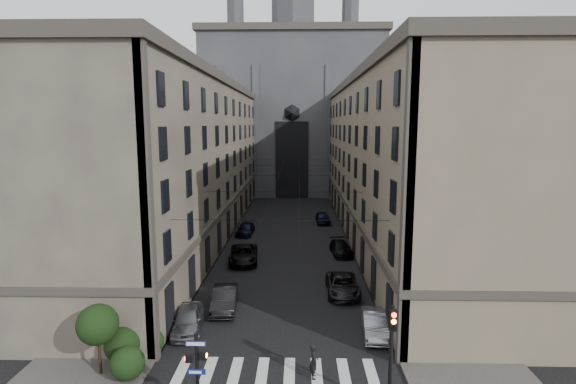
# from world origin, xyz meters

# --- Properties ---
(sidewalk_left) EXTENTS (7.00, 80.00, 0.15)m
(sidewalk_left) POSITION_xyz_m (-10.50, 36.00, 0.07)
(sidewalk_left) COLOR #383533
(sidewalk_left) RESTS_ON ground
(sidewalk_right) EXTENTS (7.00, 80.00, 0.15)m
(sidewalk_right) POSITION_xyz_m (10.50, 36.00, 0.07)
(sidewalk_right) COLOR #383533
(sidewalk_right) RESTS_ON ground
(zebra_crossing) EXTENTS (11.00, 3.20, 0.01)m
(zebra_crossing) POSITION_xyz_m (0.00, 5.00, 0.01)
(zebra_crossing) COLOR beige
(zebra_crossing) RESTS_ON ground
(building_left) EXTENTS (13.60, 60.60, 18.85)m
(building_left) POSITION_xyz_m (-13.44, 36.00, 9.34)
(building_left) COLOR #484037
(building_left) RESTS_ON ground
(building_right) EXTENTS (13.60, 60.60, 18.85)m
(building_right) POSITION_xyz_m (13.44, 36.00, 9.34)
(building_right) COLOR brown
(building_right) RESTS_ON ground
(gothic_tower) EXTENTS (35.00, 23.00, 58.00)m
(gothic_tower) POSITION_xyz_m (0.00, 74.96, 17.80)
(gothic_tower) COLOR #2D2D33
(gothic_tower) RESTS_ON ground
(pedestrian_signal_left) EXTENTS (1.02, 0.38, 4.00)m
(pedestrian_signal_left) POSITION_xyz_m (-3.51, 1.50, 2.32)
(pedestrian_signal_left) COLOR black
(pedestrian_signal_left) RESTS_ON ground
(traffic_light_right) EXTENTS (0.34, 0.50, 5.20)m
(traffic_light_right) POSITION_xyz_m (5.60, 1.92, 3.29)
(traffic_light_right) COLOR black
(traffic_light_right) RESTS_ON ground
(shrub_cluster) EXTENTS (3.90, 4.40, 3.90)m
(shrub_cluster) POSITION_xyz_m (-8.72, 5.01, 1.80)
(shrub_cluster) COLOR black
(shrub_cluster) RESTS_ON sidewalk_left
(tram_wires) EXTENTS (14.00, 60.00, 0.43)m
(tram_wires) POSITION_xyz_m (0.00, 35.63, 7.25)
(tram_wires) COLOR black
(tram_wires) RESTS_ON ground
(car_left_near) EXTENTS (2.41, 4.84, 1.59)m
(car_left_near) POSITION_xyz_m (-6.06, 9.92, 0.79)
(car_left_near) COLOR slate
(car_left_near) RESTS_ON ground
(car_left_midnear) EXTENTS (2.11, 5.09, 1.64)m
(car_left_midnear) POSITION_xyz_m (-4.20, 13.47, 0.82)
(car_left_midnear) COLOR black
(car_left_midnear) RESTS_ON ground
(car_left_midfar) EXTENTS (3.21, 6.09, 1.63)m
(car_left_midfar) POSITION_xyz_m (-4.20, 24.87, 0.82)
(car_left_midfar) COLOR black
(car_left_midfar) RESTS_ON ground
(car_left_far) EXTENTS (2.15, 4.78, 1.36)m
(car_left_far) POSITION_xyz_m (-5.34, 36.21, 0.68)
(car_left_far) COLOR black
(car_left_far) RESTS_ON ground
(car_right_near) EXTENTS (1.83, 4.49, 1.45)m
(car_right_near) POSITION_xyz_m (6.20, 9.68, 0.72)
(car_right_near) COLOR gray
(car_right_near) RESTS_ON ground
(car_right_midnear) EXTENTS (2.50, 5.41, 1.50)m
(car_right_midnear) POSITION_xyz_m (4.78, 16.70, 0.75)
(car_right_midnear) COLOR black
(car_right_midnear) RESTS_ON ground
(car_right_midfar) EXTENTS (2.39, 4.94, 1.39)m
(car_right_midfar) POSITION_xyz_m (5.68, 27.78, 0.69)
(car_right_midfar) COLOR black
(car_right_midfar) RESTS_ON ground
(car_right_far) EXTENTS (2.02, 4.59, 1.54)m
(car_right_far) POSITION_xyz_m (4.58, 42.77, 0.77)
(car_right_far) COLOR black
(car_right_far) RESTS_ON ground
(pedestrian) EXTENTS (0.54, 0.75, 1.94)m
(pedestrian) POSITION_xyz_m (2.06, 4.56, 0.97)
(pedestrian) COLOR black
(pedestrian) RESTS_ON ground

